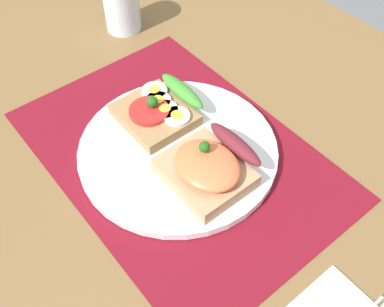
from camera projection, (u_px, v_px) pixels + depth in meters
The scene contains 6 objects.
ground_plane at pixel (178, 162), 63.70cm from camera, with size 120.00×90.00×3.20cm, color brown.
placemat at pixel (178, 154), 62.36cm from camera, with size 43.97×30.25×0.30cm, color maroon.
plate at pixel (178, 150), 61.80cm from camera, with size 26.69×26.69×1.18cm, color white.
sandwich_egg_tomato at pixel (160, 109), 64.08cm from camera, with size 10.09×10.43×3.85cm.
sandwich_salmon at pixel (209, 167), 56.59cm from camera, with size 10.67×10.48×5.64cm.
drinking_glass at pixel (121, 5), 77.92cm from camera, with size 6.10×6.10×9.03cm, color silver.
Camera 1 is at (32.36, -23.81, 47.88)cm, focal length 43.09 mm.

